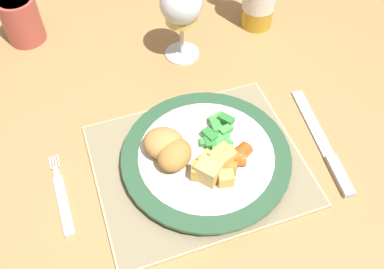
{
  "coord_description": "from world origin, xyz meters",
  "views": [
    {
      "loc": [
        -0.14,
        -0.53,
        1.27
      ],
      "look_at": [
        -0.01,
        -0.17,
        0.78
      ],
      "focal_mm": 40.0,
      "sensor_mm": 36.0,
      "label": 1
    }
  ],
  "objects": [
    {
      "name": "roast_potatoes",
      "position": [
        0.0,
        -0.23,
        0.78
      ],
      "size": [
        0.07,
        0.06,
        0.03
      ],
      "color": "#DBB256",
      "rests_on": "dinner_plate"
    },
    {
      "name": "green_beans_pile",
      "position": [
        0.03,
        -0.18,
        0.77
      ],
      "size": [
        0.06,
        0.07,
        0.02
      ],
      "color": "#4CA84C",
      "rests_on": "dinner_plate"
    },
    {
      "name": "glazed_carrots",
      "position": [
        0.02,
        -0.23,
        0.78
      ],
      "size": [
        0.07,
        0.05,
        0.02
      ],
      "color": "#CC5119",
      "rests_on": "dinner_plate"
    },
    {
      "name": "dinner_plate",
      "position": [
        -0.0,
        -0.2,
        0.76
      ],
      "size": [
        0.25,
        0.25,
        0.02
      ],
      "color": "silver",
      "rests_on": "placemat"
    },
    {
      "name": "drinking_cup",
      "position": [
        -0.22,
        0.18,
        0.79
      ],
      "size": [
        0.07,
        0.07,
        0.09
      ],
      "color": "#B24C42",
      "rests_on": "dining_table"
    },
    {
      "name": "fork",
      "position": [
        -0.21,
        -0.19,
        0.74
      ],
      "size": [
        0.02,
        0.14,
        0.01
      ],
      "color": "silver",
      "rests_on": "dining_table"
    },
    {
      "name": "placemat",
      "position": [
        -0.01,
        -0.2,
        0.74
      ],
      "size": [
        0.3,
        0.25,
        0.01
      ],
      "color": "#CCB789",
      "rests_on": "dining_table"
    },
    {
      "name": "ground_plane",
      "position": [
        0.0,
        0.0,
        0.0
      ],
      "size": [
        6.0,
        6.0,
        0.0
      ],
      "primitive_type": "plane",
      "color": "brown"
    },
    {
      "name": "table_knife",
      "position": [
        0.18,
        -0.24,
        0.74
      ],
      "size": [
        0.04,
        0.21,
        0.01
      ],
      "color": "silver",
      "rests_on": "dining_table"
    },
    {
      "name": "breaded_croquettes",
      "position": [
        -0.05,
        -0.19,
        0.78
      ],
      "size": [
        0.08,
        0.1,
        0.04
      ],
      "color": "tan",
      "rests_on": "dinner_plate"
    },
    {
      "name": "wine_glass",
      "position": [
        0.04,
        0.04,
        0.84
      ],
      "size": [
        0.07,
        0.07,
        0.14
      ],
      "color": "silver",
      "rests_on": "dining_table"
    },
    {
      "name": "dining_table",
      "position": [
        0.0,
        0.0,
        0.65
      ],
      "size": [
        1.31,
        0.95,
        0.74
      ],
      "color": "#AD7F4C",
      "rests_on": "ground"
    }
  ]
}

